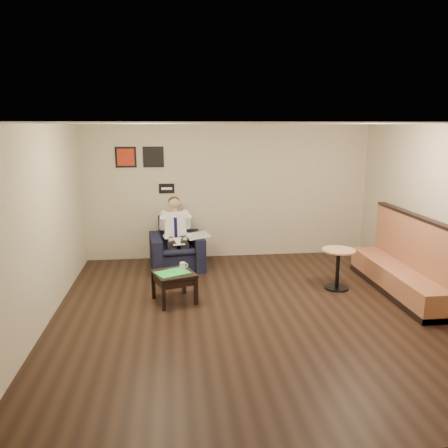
{
  "coord_description": "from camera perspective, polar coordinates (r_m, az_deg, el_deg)",
  "views": [
    {
      "loc": [
        -1.16,
        -6.07,
        2.77
      ],
      "look_at": [
        -0.31,
        1.2,
        1.12
      ],
      "focal_mm": 35.0,
      "sensor_mm": 36.0,
      "label": 1
    }
  ],
  "objects": [
    {
      "name": "art_print_left",
      "position": [
        9.12,
        -12.7,
        8.51
      ],
      "size": [
        0.42,
        0.03,
        0.42
      ],
      "primitive_type": "cube",
      "color": "#B52C16",
      "rests_on": "wall_back"
    },
    {
      "name": "seating_sign",
      "position": [
        9.14,
        -7.5,
        4.62
      ],
      "size": [
        0.32,
        0.02,
        0.2
      ],
      "primitive_type": "cube",
      "color": "black",
      "rests_on": "wall_back"
    },
    {
      "name": "smartphone",
      "position": [
        7.2,
        -6.61,
        -5.8
      ],
      "size": [
        0.16,
        0.1,
        0.01
      ],
      "primitive_type": "cube",
      "rotation": [
        0.0,
        0.0,
        0.16
      ],
      "color": "black",
      "rests_on": "side_table"
    },
    {
      "name": "newspaper",
      "position": [
        8.59,
        -3.45,
        -1.49
      ],
      "size": [
        0.5,
        0.59,
        0.01
      ],
      "primitive_type": "cube",
      "rotation": [
        0.0,
        0.0,
        0.16
      ],
      "color": "silver",
      "rests_on": "armchair"
    },
    {
      "name": "green_folder",
      "position": [
        6.99,
        -6.76,
        -6.34
      ],
      "size": [
        0.6,
        0.53,
        0.01
      ],
      "primitive_type": "cube",
      "rotation": [
        0.0,
        0.0,
        0.47
      ],
      "color": "green",
      "rests_on": "side_table"
    },
    {
      "name": "ground",
      "position": [
        6.77,
        3.88,
        -11.47
      ],
      "size": [
        6.0,
        6.0,
        0.0
      ],
      "primitive_type": "plane",
      "color": "black",
      "rests_on": "ground"
    },
    {
      "name": "armchair",
      "position": [
        8.68,
        -6.22,
        -2.59
      ],
      "size": [
        1.11,
        1.11,
        0.98
      ],
      "primitive_type": "cube",
      "rotation": [
        0.0,
        0.0,
        0.11
      ],
      "color": "black",
      "rests_on": "ground"
    },
    {
      "name": "wall_front",
      "position": [
        3.55,
        13.18,
        -10.34
      ],
      "size": [
        6.0,
        0.02,
        2.8
      ],
      "primitive_type": "cube",
      "color": "beige",
      "rests_on": "ground"
    },
    {
      "name": "side_table",
      "position": [
        7.11,
        -6.51,
        -8.18
      ],
      "size": [
        0.76,
        0.76,
        0.49
      ],
      "primitive_type": "cube",
      "rotation": [
        0.0,
        0.0,
        0.33
      ],
      "color": "black",
      "rests_on": "ground"
    },
    {
      "name": "ceiling",
      "position": [
        6.18,
        4.28,
        12.95
      ],
      "size": [
        6.0,
        6.0,
        0.02
      ],
      "primitive_type": "cube",
      "color": "white",
      "rests_on": "wall_back"
    },
    {
      "name": "art_print_right",
      "position": [
        9.08,
        -9.21,
        8.64
      ],
      "size": [
        0.42,
        0.03,
        0.42
      ],
      "primitive_type": "cube",
      "color": "black",
      "rests_on": "wall_back"
    },
    {
      "name": "lap_papers",
      "position": [
        8.43,
        -6.05,
        -2.27
      ],
      "size": [
        0.28,
        0.35,
        0.01
      ],
      "primitive_type": "cube",
      "rotation": [
        0.0,
        0.0,
        0.18
      ],
      "color": "white",
      "rests_on": "seated_man"
    },
    {
      "name": "cafe_table",
      "position": [
        7.82,
        14.62,
        -5.71
      ],
      "size": [
        0.73,
        0.73,
        0.71
      ],
      "primitive_type": "cylinder",
      "rotation": [
        0.0,
        0.0,
        0.35
      ],
      "color": "tan",
      "rests_on": "ground"
    },
    {
      "name": "wall_back",
      "position": [
        9.24,
        0.63,
        4.19
      ],
      "size": [
        6.0,
        0.02,
        2.8
      ],
      "primitive_type": "cube",
      "color": "beige",
      "rests_on": "ground"
    },
    {
      "name": "banquette",
      "position": [
        7.9,
        22.03,
        -3.78
      ],
      "size": [
        0.61,
        2.56,
        1.31
      ],
      "primitive_type": "cube",
      "color": "#A5623F",
      "rests_on": "ground"
    },
    {
      "name": "coffee_mug",
      "position": [
        7.19,
        -5.43,
        -5.4
      ],
      "size": [
        0.11,
        0.11,
        0.1
      ],
      "primitive_type": "cylinder",
      "rotation": [
        0.0,
        0.0,
        0.33
      ],
      "color": "white",
      "rests_on": "side_table"
    },
    {
      "name": "wall_left",
      "position": [
        6.49,
        -22.97,
        -0.51
      ],
      "size": [
        0.02,
        6.0,
        2.8
      ],
      "primitive_type": "cube",
      "color": "beige",
      "rests_on": "ground"
    },
    {
      "name": "seated_man",
      "position": [
        8.51,
        -6.14,
        -1.64
      ],
      "size": [
        0.74,
        1.02,
        1.34
      ],
      "primitive_type": null,
      "rotation": [
        0.0,
        0.0,
        0.11
      ],
      "color": "white",
      "rests_on": "armchair"
    }
  ]
}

